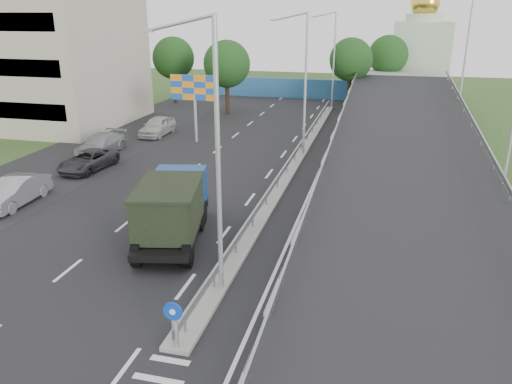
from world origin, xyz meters
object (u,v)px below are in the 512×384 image
(lamp_post_far, at_px, (332,55))
(parked_car_c, at_px, (88,160))
(dump_truck, at_px, (173,206))
(church, at_px, (420,52))
(parked_car_d, at_px, (100,144))
(sign_bollard, at_px, (174,325))
(lamp_post_mid, at_px, (303,78))
(parked_car_e, at_px, (157,126))
(billboard, at_px, (195,92))
(lamp_post_near, at_px, (213,147))
(parked_car_b, at_px, (15,191))

(lamp_post_far, xyz_separation_m, parked_car_c, (-13.56, -27.09, -5.14))
(parked_car_c, bearing_deg, dump_truck, -36.70)
(church, distance_m, parked_car_d, 44.96)
(parked_car_c, bearing_deg, parked_car_d, 113.79)
(sign_bollard, xyz_separation_m, dump_truck, (-3.37, 7.84, 0.65))
(lamp_post_mid, distance_m, parked_car_e, 14.62)
(billboard, bearing_deg, parked_car_e, 160.54)
(lamp_post_far, distance_m, parked_car_e, 21.79)
(lamp_post_far, bearing_deg, dump_truck, -95.52)
(lamp_post_mid, relative_size, lamp_post_far, 1.00)
(lamp_post_mid, height_order, parked_car_c, lamp_post_mid)
(lamp_post_mid, xyz_separation_m, parked_car_c, (-13.56, -7.09, -5.14))
(lamp_post_near, relative_size, parked_car_e, 2.12)
(billboard, height_order, parked_car_b, billboard)
(lamp_post_near, relative_size, parked_car_c, 2.09)
(billboard, relative_size, parked_car_c, 1.14)
(lamp_post_mid, height_order, parked_car_e, lamp_post_mid)
(lamp_post_near, relative_size, parked_car_b, 2.13)
(lamp_post_mid, bearing_deg, lamp_post_far, 90.00)
(church, xyz_separation_m, parked_car_b, (-23.82, -47.93, -4.53))
(lamp_post_far, height_order, parked_car_c, lamp_post_far)
(sign_bollard, relative_size, parked_car_c, 0.35)
(parked_car_b, bearing_deg, lamp_post_far, 65.70)
(lamp_post_near, distance_m, parked_car_b, 16.01)
(parked_car_b, bearing_deg, lamp_post_mid, 43.01)
(lamp_post_far, relative_size, church, 0.73)
(lamp_post_far, height_order, billboard, lamp_post_far)
(lamp_post_far, xyz_separation_m, billboard, (-9.11, -18.00, -1.62))
(dump_truck, distance_m, parked_car_e, 21.81)
(dump_truck, height_order, parked_car_c, dump_truck)
(church, bearing_deg, dump_truck, -104.98)
(parked_car_c, distance_m, parked_car_e, 10.57)
(parked_car_e, bearing_deg, parked_car_c, -91.83)
(lamp_post_far, distance_m, church, 17.15)
(parked_car_e, bearing_deg, parked_car_d, -103.84)
(dump_truck, bearing_deg, lamp_post_mid, 65.08)
(lamp_post_mid, distance_m, lamp_post_far, 20.00)
(lamp_post_near, bearing_deg, sign_bollard, -91.64)
(sign_bollard, distance_m, dump_truck, 8.56)
(sign_bollard, xyz_separation_m, parked_car_c, (-13.45, 16.73, -0.36))
(lamp_post_near, height_order, billboard, lamp_post_near)
(lamp_post_mid, xyz_separation_m, parked_car_b, (-13.93, -13.93, -5.03))
(sign_bollard, bearing_deg, billboard, 109.21)
(church, bearing_deg, lamp_post_far, -125.24)
(dump_truck, relative_size, parked_car_b, 1.54)
(lamp_post_mid, xyz_separation_m, parked_car_e, (-13.29, 3.48, -5.00))
(lamp_post_mid, relative_size, church, 0.73)
(dump_truck, bearing_deg, parked_car_e, 104.13)
(sign_bollard, bearing_deg, church, 80.19)
(lamp_post_near, bearing_deg, dump_truck, 130.90)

